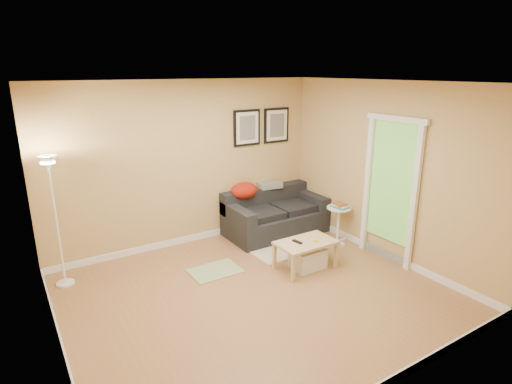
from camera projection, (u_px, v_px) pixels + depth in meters
floor at (255, 294)px, 5.25m from camera, size 4.50×4.50×0.00m
ceiling at (255, 83)px, 4.50m from camera, size 4.50×4.50×0.00m
wall_back at (188, 164)px, 6.49m from camera, size 4.50×0.00×4.50m
wall_front at (390, 260)px, 3.25m from camera, size 4.50×0.00×4.50m
wall_left at (44, 236)px, 3.72m from camera, size 0.00×4.00×4.00m
wall_right at (385, 172)px, 6.02m from camera, size 0.00×4.00×4.00m
baseboard_back at (191, 238)px, 6.84m from camera, size 4.50×0.02×0.10m
baseboard_left at (64, 352)px, 4.09m from camera, size 0.02×4.00×0.10m
baseboard_right at (378, 250)px, 6.38m from camera, size 0.02×4.00×0.10m
sofa at (276, 213)px, 7.08m from camera, size 1.70×0.90×0.75m
red_throw at (244, 191)px, 6.96m from camera, size 0.48×0.36×0.28m
plaid_throw at (269, 185)px, 7.28m from camera, size 0.45×0.32×0.10m
framed_print_left at (247, 128)px, 6.88m from camera, size 0.50×0.04×0.60m
framed_print_right at (276, 125)px, 7.19m from camera, size 0.50×0.04×0.60m
area_rug at (286, 246)px, 6.66m from camera, size 1.25×0.85×0.01m
green_runner at (215, 271)px, 5.83m from camera, size 0.70×0.50×0.01m
coffee_table at (305, 255)px, 5.86m from camera, size 0.90×0.63×0.41m
remote_control at (297, 242)px, 5.77m from camera, size 0.07×0.17×0.02m
tape_roll at (316, 241)px, 5.79m from camera, size 0.07×0.07×0.03m
storage_bin at (308, 258)px, 5.90m from camera, size 0.48×0.35×0.30m
side_table at (338, 225)px, 6.73m from camera, size 0.40×0.40×0.60m
book_stack at (340, 205)px, 6.62m from camera, size 0.25×0.29×0.08m
floor_lamp at (57, 226)px, 5.25m from camera, size 0.23×0.23×1.75m
doorway at (389, 193)px, 5.96m from camera, size 0.12×1.01×2.13m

